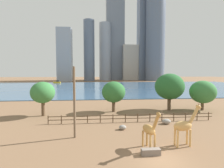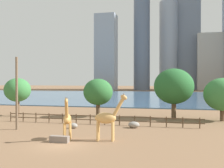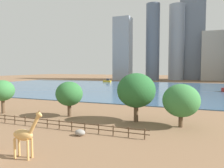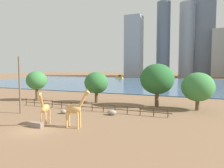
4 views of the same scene
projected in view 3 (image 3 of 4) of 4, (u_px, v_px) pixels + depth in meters
The scene contains 16 objects.
ground_plane at pixel (152, 88), 92.95m from camera, with size 400.00×400.00×0.00m, color brown.
harbor_water at pixel (151, 88), 90.16m from camera, with size 180.00×86.00×0.20m, color #3D6084.
giraffe_companion at pixel (25, 135), 19.81m from camera, with size 3.19×0.97×4.55m.
boulder_near_fence at pixel (80, 133), 26.67m from camera, with size 1.36×1.03×0.77m, color gray.
boulder_by_pole at pixel (23, 132), 27.36m from camera, with size 0.99×0.85×0.63m, color gray.
enclosure_fence at pixel (54, 123), 29.80m from camera, with size 26.12×0.14×1.30m.
tree_left_large at pixel (69, 94), 37.27m from camera, with size 4.62×4.62×6.01m.
tree_center_broad at pixel (136, 90), 33.57m from camera, with size 5.92×5.92×7.53m.
tree_right_tall at pixel (181, 101), 30.41m from camera, with size 5.14×5.14×6.08m.
tree_left_small at pixel (3, 91), 39.94m from camera, with size 4.22×4.22×6.11m.
boat_sailboat at pixel (107, 81), 132.46m from camera, with size 4.89×1.87×4.36m.
skyline_tower_needle at pixel (176, 43), 161.30m from camera, with size 11.14×11.14×55.16m, color #939EAD.
skyline_block_central at pixel (123, 49), 155.62m from camera, with size 11.98×9.65×44.47m, color #939EAD.
skyline_tower_glass at pixel (193, 15), 165.32m from camera, with size 17.91×14.33×97.67m, color slate.
skyline_block_left at pixel (153, 43), 153.85m from camera, with size 9.55×9.55×53.52m, color slate.
skyline_tower_short at pixel (213, 56), 152.45m from camera, with size 15.08×8.33×34.27m, color #ADA89E.
Camera 3 is at (17.97, -12.43, 8.16)m, focal length 35.00 mm.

